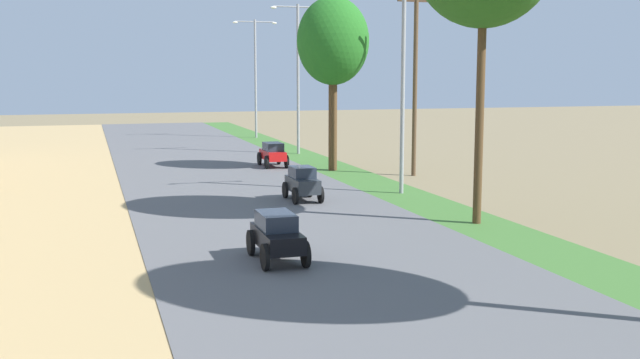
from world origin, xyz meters
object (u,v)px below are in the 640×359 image
Objects in this scene: streetlamp_near at (403,75)px; car_sedan_red at (273,153)px; streetlamp_mid at (298,69)px; median_tree_third at (333,42)px; utility_pole_near at (415,80)px; car_sedan_black at (277,234)px; car_hatchback_charcoal at (302,182)px; streetlamp_far at (255,71)px.

streetlamp_near reaches higher than car_sedan_red.
streetlamp_mid is (-0.00, 14.95, 0.28)m from streetlamp_near.
utility_pole_near is (3.07, -2.53, -1.72)m from median_tree_third.
median_tree_third is 18.51m from car_sedan_black.
car_hatchback_charcoal is (3.01, 8.37, 0.01)m from car_sedan_black.
utility_pole_near is 3.69× the size of car_sedan_red.
streetlamp_far reaches higher than median_tree_third.
utility_pole_near is 9.47m from car_hatchback_charcoal.
streetlamp_far reaches higher than car_sedan_black.
utility_pole_near is (2.69, 4.88, -0.23)m from streetlamp_near.
streetlamp_mid is 3.72× the size of car_sedan_black.
streetlamp_near is 0.95× the size of streetlamp_far.
car_sedan_red is at bearing 140.54° from utility_pole_near.
streetlamp_mid reaches higher than median_tree_third.
streetlamp_near is 5.67m from car_hatchback_charcoal.
car_hatchback_charcoal is at bearing -97.43° from car_sedan_red.
median_tree_third reaches higher than streetlamp_near.
utility_pole_near is at bearing -39.46° from car_sedan_red.
median_tree_third is 7.64m from streetlamp_mid.
median_tree_third is 4.34m from utility_pole_near.
streetlamp_mid is at bearing 90.00° from streetlamp_near.
streetlamp_mid is (0.38, 7.54, -1.22)m from median_tree_third.
median_tree_third is 10.33m from car_hatchback_charcoal.
median_tree_third is 3.60× the size of car_sedan_red.
car_sedan_black is (-7.15, -35.25, -4.07)m from streetlamp_far.
car_hatchback_charcoal is at bearing -171.73° from streetlamp_near.
streetlamp_far is 17.57m from car_sedan_red.
streetlamp_near is at bearing -90.00° from streetlamp_mid.
streetlamp_mid is 10.43m from utility_pole_near.
streetlamp_far is 0.99× the size of utility_pole_near.
streetlamp_mid is 1.01× the size of streetlamp_far.
streetlamp_near is 3.48× the size of car_sedan_red.
streetlamp_near is 26.28m from streetlamp_far.
car_sedan_black is at bearing -125.38° from utility_pole_near.
streetlamp_mid is at bearing -90.00° from streetlamp_far.
median_tree_third is at bearing 64.88° from car_hatchback_charcoal.
car_sedan_red is (4.32, 18.39, 0.00)m from car_sedan_black.
streetlamp_far is at bearing 90.00° from streetlamp_near.
streetlamp_mid is at bearing 62.89° from car_sedan_red.
car_sedan_black is at bearing -109.80° from car_hatchback_charcoal.
streetlamp_near is at bearing -118.86° from utility_pole_near.
car_hatchback_charcoal is at bearing -104.90° from streetlamp_mid.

